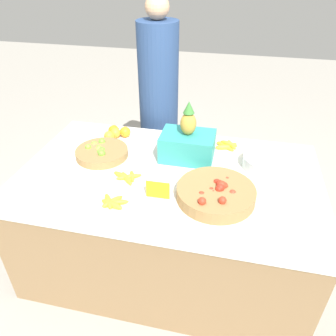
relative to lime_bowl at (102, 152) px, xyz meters
The scene contains 12 objects.
ground_plane 0.93m from the lime_bowl, 13.98° to the right, with size 12.00×12.00×0.00m, color #A39E93.
market_table 0.65m from the lime_bowl, 13.98° to the right, with size 1.88×1.17×0.76m.
lime_bowl is the anchor object (origin of this frame).
tomato_basket 0.86m from the lime_bowl, 20.24° to the right, with size 0.44×0.44×0.11m.
orange_pile 0.27m from the lime_bowl, 89.06° to the left, with size 0.17×0.16×0.08m.
metal_bowl 1.09m from the lime_bowl, ahead, with size 0.30×0.30×0.08m.
price_sign 0.60m from the lime_bowl, 36.40° to the right, with size 0.13×0.01×0.11m.
produce_crate 0.59m from the lime_bowl, 10.50° to the left, with size 0.35×0.25×0.40m.
banana_bunch_back_center 0.34m from the lime_bowl, 40.96° to the right, with size 0.19×0.16×0.03m.
banana_bunch_front_center 0.54m from the lime_bowl, 61.76° to the right, with size 0.16×0.13×0.04m.
banana_bunch_front_right 0.88m from the lime_bowl, 19.83° to the left, with size 0.16×0.15×0.05m.
vendor_person 0.78m from the lime_bowl, 74.10° to the left, with size 0.32×0.32×1.68m.
Camera 1 is at (0.37, -1.64, 1.92)m, focal length 35.00 mm.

